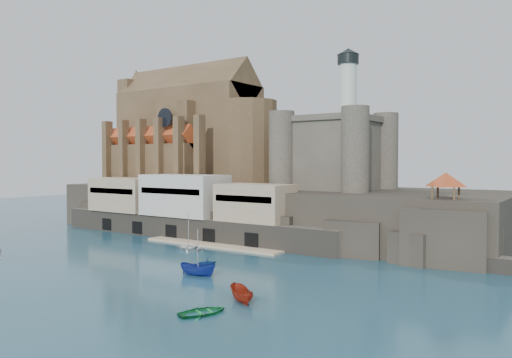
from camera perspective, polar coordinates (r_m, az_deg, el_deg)
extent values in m
plane|color=navy|center=(83.07, -14.20, -8.99)|extent=(300.00, 300.00, 0.00)
cube|color=black|center=(112.50, 1.33, -3.49)|extent=(100.00, 34.00, 10.00)
cube|color=black|center=(126.51, -17.54, -3.88)|extent=(9.00, 5.00, 6.00)
cube|color=black|center=(114.35, -12.60, -4.45)|extent=(9.00, 5.00, 6.00)
cube|color=black|center=(102.60, -6.11, -5.15)|extent=(9.00, 5.00, 6.00)
cube|color=black|center=(92.49, 1.94, -5.93)|extent=(9.00, 5.00, 6.00)
cube|color=black|center=(85.02, 11.11, -6.67)|extent=(9.00, 5.00, 6.00)
cube|color=#5E574B|center=(103.93, -7.73, -5.48)|extent=(70.00, 6.00, 4.50)
cube|color=#D3B68D|center=(94.38, -5.06, -7.52)|extent=(30.00, 4.00, 0.40)
cube|color=black|center=(118.02, -16.64, -4.97)|extent=(3.00, 0.40, 2.60)
cube|color=black|center=(110.44, -13.38, -5.42)|extent=(3.00, 0.40, 2.60)
cube|color=black|center=(103.29, -9.64, -5.90)|extent=(3.00, 0.40, 2.60)
cube|color=black|center=(96.64, -5.37, -6.43)|extent=(3.00, 0.40, 2.60)
cube|color=black|center=(90.60, -0.48, -6.99)|extent=(3.00, 0.40, 2.60)
cube|color=tan|center=(118.36, -14.59, -1.70)|extent=(16.00, 9.00, 7.50)
cube|color=beige|center=(105.37, -8.18, -1.83)|extent=(18.00, 9.00, 8.50)
cube|color=tan|center=(94.15, -0.11, -2.72)|extent=(14.00, 8.00, 7.00)
cube|color=#4F3B24|center=(129.74, -7.84, 4.74)|extent=(38.00, 14.00, 24.00)
cube|color=#4F3B24|center=(130.86, -7.87, 10.00)|extent=(38.00, 13.01, 13.01)
cylinder|color=#4F3B24|center=(117.67, -0.98, 4.07)|extent=(14.00, 14.00, 20.00)
cube|color=#4F3B24|center=(126.99, -6.50, 3.90)|extent=(10.00, 20.00, 20.00)
cube|color=#4F3B24|center=(125.63, -12.10, 1.61)|extent=(28.00, 5.00, 10.00)
cube|color=#4F3B24|center=(139.34, -6.40, 1.68)|extent=(28.00, 5.00, 10.00)
cube|color=#B1421E|center=(125.76, -12.13, 4.62)|extent=(28.00, 5.66, 5.66)
cube|color=#B1421E|center=(139.46, -6.41, 4.39)|extent=(28.00, 5.66, 5.66)
cube|color=#4F3B24|center=(143.34, -13.48, 5.24)|extent=(4.00, 10.00, 28.00)
cylinder|color=black|center=(118.55, -10.38, 6.93)|extent=(4.40, 0.30, 4.40)
cube|color=#4F3B24|center=(132.74, -16.62, 2.89)|extent=(1.60, 2.20, 16.00)
cube|color=#4F3B24|center=(127.96, -14.88, 2.94)|extent=(1.60, 2.20, 16.00)
cube|color=#4F3B24|center=(123.32, -13.00, 2.99)|extent=(1.60, 2.20, 16.00)
cube|color=#4F3B24|center=(118.81, -10.98, 3.05)|extent=(1.60, 2.20, 16.00)
cube|color=#4F3B24|center=(114.46, -8.81, 3.10)|extent=(1.60, 2.20, 16.00)
cube|color=#4F3B24|center=(110.29, -6.47, 3.15)|extent=(1.60, 2.20, 16.00)
cube|color=#494439|center=(104.97, 8.97, 2.66)|extent=(16.00, 16.00, 14.00)
cube|color=#494439|center=(105.32, 8.99, 6.68)|extent=(17.00, 17.00, 1.20)
cylinder|color=#494439|center=(101.81, 2.94, 3.26)|extent=(5.20, 5.20, 16.00)
cylinder|color=#494439|center=(94.39, 11.25, 3.32)|extent=(5.20, 5.20, 16.00)
cylinder|color=#494439|center=(115.72, 7.11, 3.10)|extent=(5.20, 5.20, 16.00)
cylinder|color=#494439|center=(109.25, 14.59, 3.11)|extent=(5.20, 5.20, 16.00)
cylinder|color=silver|center=(106.89, 10.46, 9.63)|extent=(3.60, 3.60, 12.00)
cylinder|color=black|center=(108.04, 10.48, 13.31)|extent=(4.40, 4.40, 2.00)
cone|color=black|center=(108.37, 10.49, 14.14)|extent=(4.60, 4.60, 1.40)
cube|color=black|center=(82.74, 20.80, -6.05)|extent=(12.00, 10.00, 8.70)
cube|color=black|center=(81.20, 17.50, -7.49)|extent=(6.00, 5.00, 5.00)
cube|color=black|center=(83.85, 24.46, -6.93)|extent=(5.00, 4.00, 6.00)
cube|color=#4F3B24|center=(82.24, 20.83, -2.95)|extent=(4.20, 4.20, 0.30)
cylinder|color=#4F3B24|center=(80.98, 19.48, -1.98)|extent=(0.36, 0.36, 3.20)
cylinder|color=#4F3B24|center=(80.21, 21.69, -2.04)|extent=(0.36, 0.36, 3.20)
cylinder|color=#4F3B24|center=(84.07, 20.05, -1.84)|extent=(0.36, 0.36, 3.20)
cylinder|color=#4F3B24|center=(83.32, 22.18, -1.90)|extent=(0.36, 0.36, 3.20)
pyramid|color=#B1421E|center=(81.99, 20.87, -0.06)|extent=(6.40, 6.40, 2.20)
imported|color=navy|center=(70.70, -6.66, -10.89)|extent=(2.47, 2.42, 5.57)
imported|color=#188240|center=(53.63, -6.08, -15.09)|extent=(3.87, 2.50, 5.26)
imported|color=maroon|center=(57.99, -1.72, -13.77)|extent=(2.71, 2.70, 5.09)
imported|color=white|center=(91.27, -7.71, -7.96)|extent=(1.88, 4.84, 6.60)
imported|color=navy|center=(77.51, -5.66, -9.74)|extent=(2.91, 2.82, 2.92)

